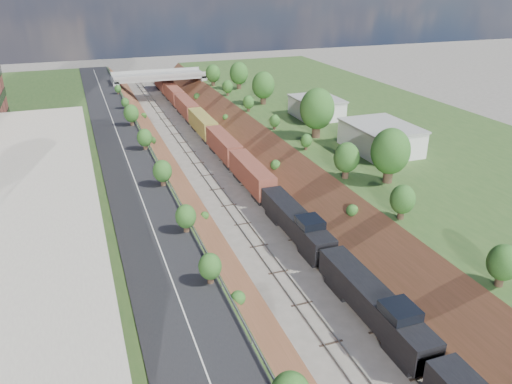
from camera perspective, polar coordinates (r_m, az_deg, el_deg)
The scene contains 15 objects.
platform_left at distance 79.46m, azimuth -26.80°, elevation -0.17°, with size 44.00×180.00×5.00m, color #305021.
platform_right at distance 95.68m, azimuth 15.96°, elevation 5.27°, with size 44.00×180.00×5.00m, color #305021.
embankment_left at distance 80.26m, azimuth -10.88°, elevation 0.34°, with size 7.07×180.00×7.07m, color brown.
embankment_right at distance 85.96m, azimuth 3.69°, elevation 2.32°, with size 7.07×180.00×7.07m, color brown.
rail_left_track at distance 81.75m, azimuth -5.09°, elevation 1.20°, with size 1.58×180.00×0.18m, color gray.
rail_right_track at distance 83.11m, azimuth -1.64°, elevation 1.67°, with size 1.58×180.00×0.18m, color gray.
road at distance 77.97m, azimuth -14.42°, elevation 3.30°, with size 8.00×180.00×0.10m, color black.
guardrail at distance 78.04m, azimuth -11.45°, elevation 3.99°, with size 0.10×171.00×0.70m.
commercial_building at distance 56.37m, azimuth -24.78°, elevation -2.35°, with size 14.30×62.30×7.00m.
overpass at distance 139.43m, azimuth -11.01°, elevation 12.33°, with size 24.50×8.30×7.40m.
white_building_near at distance 82.85m, azimuth 14.05°, elevation 5.96°, with size 9.00×12.00×4.00m, color silver.
white_building_far at distance 100.92m, azimuth 6.93°, elevation 9.48°, with size 8.00×10.00×3.60m, color silver.
tree_right_large at distance 69.21m, azimuth 15.12°, elevation 4.47°, with size 5.25×5.25×7.61m.
tree_left_crest at distance 42.16m, azimuth -3.09°, elevation -11.22°, with size 2.45×2.45×3.55m.
freight_train at distance 90.77m, azimuth -3.56°, elevation 5.17°, with size 2.86×146.30×4.55m.
Camera 1 is at (-21.53, -13.25, 31.06)m, focal length 35.00 mm.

